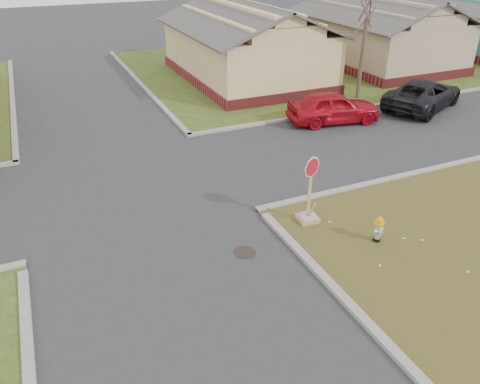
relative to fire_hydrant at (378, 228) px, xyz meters
name	(u,v)px	position (x,y,z in m)	size (l,w,h in m)	color
ground	(165,262)	(-5.95, 1.61, -0.50)	(120.00, 120.00, 0.00)	#2D2D2F
verge_far_right	(381,56)	(16.05, 19.61, -0.48)	(37.00, 19.00, 0.05)	#2D4217
curbs	(127,185)	(-5.95, 6.61, -0.50)	(80.00, 40.00, 0.12)	gray
manhole	(245,252)	(-3.75, 1.11, -0.50)	(0.64, 0.64, 0.01)	black
side_house_yellow	(245,43)	(4.05, 18.11, 1.69)	(7.60, 11.60, 4.70)	maroon
side_house_tan	(377,31)	(14.05, 18.11, 1.69)	(7.60, 11.60, 4.70)	maroon
tree_mid_right	(362,59)	(8.05, 11.81, 1.65)	(0.22, 0.22, 4.20)	#423026
fire_hydrant	(378,228)	(0.00, 0.00, 0.00)	(0.31, 0.31, 0.82)	black
stop_sign	(308,207)	(-1.26, 1.80, 0.02)	(0.62, 0.61, 2.20)	#9F7F56
red_sedan	(334,107)	(4.58, 9.10, 0.25)	(1.78, 4.43, 1.51)	#A90C18
dark_pickup	(423,94)	(10.09, 9.04, 0.24)	(2.47, 5.36, 1.49)	black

